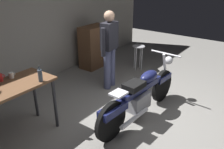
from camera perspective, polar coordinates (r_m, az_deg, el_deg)
ground_plane at (r=4.23m, az=7.89°, el=-10.33°), size 12.00×12.00×0.00m
back_wall at (r=5.46m, az=-18.54°, el=14.13°), size 8.00×0.12×3.10m
workbench at (r=3.60m, az=-24.21°, el=-4.32°), size 1.30×0.64×0.90m
motorcycle at (r=4.01m, az=7.14°, el=-4.85°), size 2.19×0.60×1.00m
person_standing at (r=4.90m, az=-0.64°, el=6.82°), size 0.57×0.26×1.67m
shop_stool at (r=6.03m, az=6.49°, el=5.71°), size 0.32×0.32×0.64m
wooden_dresser at (r=6.22m, az=-4.34°, el=6.85°), size 0.80×0.47×1.10m
mug_red_diner at (r=3.74m, az=-25.76°, el=-0.67°), size 0.11×0.07×0.11m
mug_white_ceramic at (r=3.80m, az=-23.49°, el=-0.16°), size 0.10×0.07×0.09m
bottle at (r=3.50m, az=-17.24°, el=-0.19°), size 0.06×0.06×0.24m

